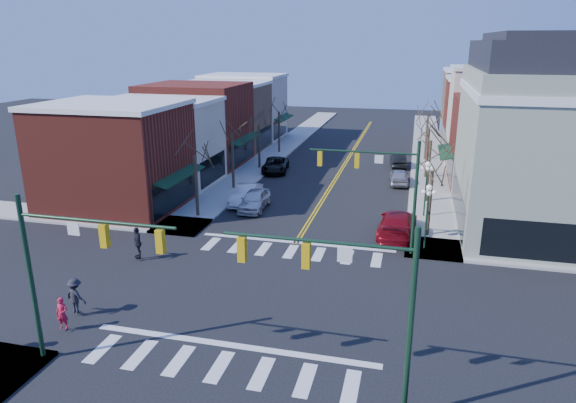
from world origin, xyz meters
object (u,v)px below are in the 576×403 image
Objects in this scene: pedestrian_red_a at (62,313)px; victorian_corner at (559,136)px; car_right_near at (397,223)px; car_right_mid at (399,177)px; car_left_far at (275,165)px; car_right_far at (398,160)px; lamppost_corner at (428,206)px; lamppost_midblock at (427,180)px; car_left_near at (254,200)px; pedestrian_dark_a at (137,242)px; car_left_mid at (246,195)px; pedestrian_dark_b at (76,296)px.

victorian_corner is at bearing 33.29° from pedestrian_red_a.
car_right_near reaches higher than car_right_mid.
car_right_far is at bearing 15.99° from car_left_far.
car_left_far is at bearing 153.35° from victorian_corner.
lamppost_midblock is (0.00, 6.50, 0.00)m from lamppost_corner.
car_left_near is 11.76m from pedestrian_dark_a.
victorian_corner is 3.29× the size of lamppost_corner.
car_right_mid is at bearing 85.75° from car_right_far.
car_left_mid is 3.03× the size of pedestrian_red_a.
lamppost_midblock is at bearing 91.91° from car_right_far.
car_left_far is at bearing 129.85° from lamppost_corner.
car_right_near is 3.85× the size of pedestrian_red_a.
pedestrian_dark_b reaches higher than car_right_near.
lamppost_midblock is at bearing -110.42° from car_right_near.
car_right_near is 20.60m from car_right_far.
car_right_near is (-10.10, -3.75, -5.80)m from victorian_corner.
victorian_corner is 3.44× the size of car_right_far.
lamppost_corner reaches higher than car_right_far.
victorian_corner is 23.17m from car_left_mid.
victorian_corner is 28.34m from pedestrian_dark_a.
victorian_corner reaches higher than car_right_far.
car_right_far is (-10.89, 16.83, -5.97)m from victorian_corner.
pedestrian_red_a is at bearing -101.45° from car_left_near.
car_right_far is at bearing -85.30° from car_right_near.
lamppost_corner is 0.73× the size of car_right_near.
car_left_mid is at bearing 129.80° from car_left_near.
car_right_far is at bearing 99.00° from lamppost_midblock.
car_left_near is at bearing -88.11° from pedestrian_dark_b.
lamppost_corner reaches higher than pedestrian_dark_a.
car_left_near is (-21.30, -0.65, -5.87)m from victorian_corner.
pedestrian_red_a is (-16.10, -20.37, -2.04)m from lamppost_midblock.
car_right_near reaches higher than car_left_near.
victorian_corner is 2.77× the size of car_left_far.
car_right_mid is 2.74× the size of pedestrian_red_a.
lamppost_corner is at bearing -90.00° from lamppost_midblock.
car_right_far is at bearing 54.10° from car_left_mid.
pedestrian_dark_b is at bearing -143.23° from victorian_corner.
pedestrian_dark_b is (-2.29, -19.02, 0.28)m from car_left_mid.
lamppost_midblock is at bearing 176.55° from victorian_corner.
car_left_far is at bearing 16.87° from car_right_far.
lamppost_corner is at bearing 131.23° from car_right_near.
car_left_far is 2.62× the size of pedestrian_dark_a.
pedestrian_dark_a is (-14.66, -21.48, 0.41)m from car_right_mid.
pedestrian_red_a reaches higher than car_right_mid.
car_right_far is 31.96m from pedestrian_dark_a.
pedestrian_dark_b is (-24.69, -18.45, -5.61)m from victorian_corner.
lamppost_corner is at bearing 89.37° from car_right_far.
car_right_near reaches higher than car_left_mid.
pedestrian_red_a reaches higher than car_left_mid.
car_right_near is at bearing -112.93° from lamppost_midblock.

